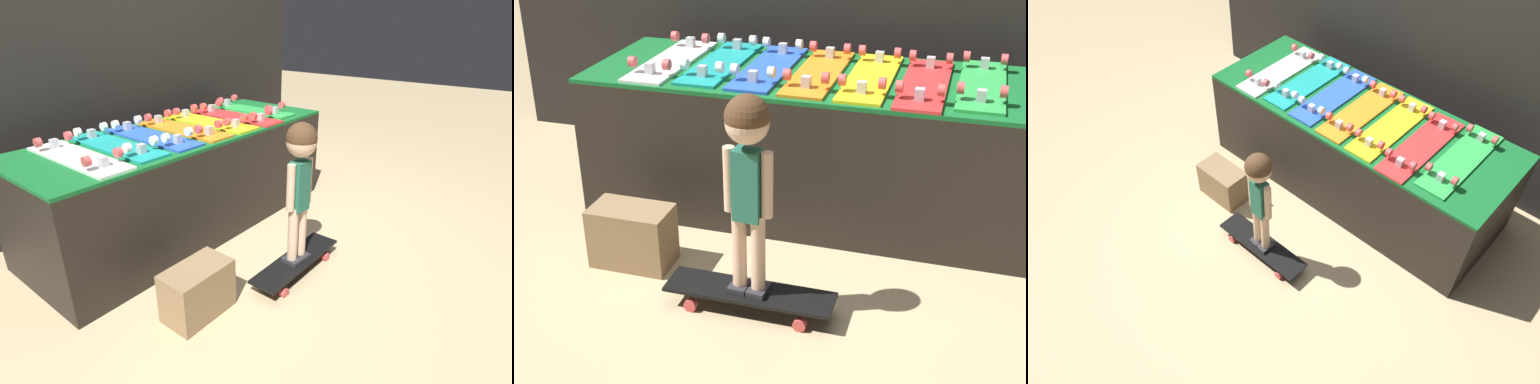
% 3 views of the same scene
% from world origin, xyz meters
% --- Properties ---
extents(ground_plane, '(16.00, 16.00, 0.00)m').
position_xyz_m(ground_plane, '(0.00, 0.00, 0.00)').
color(ground_plane, tan).
extents(back_wall, '(4.13, 0.10, 2.25)m').
position_xyz_m(back_wall, '(0.00, 1.17, 1.12)').
color(back_wall, black).
rests_on(back_wall, ground_plane).
extents(display_rack, '(2.19, 0.81, 0.70)m').
position_xyz_m(display_rack, '(0.00, 0.47, 0.35)').
color(display_rack, black).
rests_on(display_rack, ground_plane).
extents(skateboard_white_on_rack, '(0.20, 0.75, 0.09)m').
position_xyz_m(skateboard_white_on_rack, '(-0.75, 0.45, 0.71)').
color(skateboard_white_on_rack, white).
rests_on(skateboard_white_on_rack, display_rack).
extents(skateboard_teal_on_rack, '(0.20, 0.75, 0.09)m').
position_xyz_m(skateboard_teal_on_rack, '(-0.50, 0.48, 0.71)').
color(skateboard_teal_on_rack, teal).
rests_on(skateboard_teal_on_rack, display_rack).
extents(skateboard_blue_on_rack, '(0.20, 0.75, 0.09)m').
position_xyz_m(skateboard_blue_on_rack, '(-0.25, 0.47, 0.71)').
color(skateboard_blue_on_rack, blue).
rests_on(skateboard_blue_on_rack, display_rack).
extents(skateboard_orange_on_rack, '(0.20, 0.75, 0.09)m').
position_xyz_m(skateboard_orange_on_rack, '(0.00, 0.47, 0.71)').
color(skateboard_orange_on_rack, orange).
rests_on(skateboard_orange_on_rack, display_rack).
extents(skateboard_yellow_on_rack, '(0.20, 0.75, 0.09)m').
position_xyz_m(skateboard_yellow_on_rack, '(0.25, 0.46, 0.71)').
color(skateboard_yellow_on_rack, yellow).
rests_on(skateboard_yellow_on_rack, display_rack).
extents(skateboard_red_on_rack, '(0.20, 0.75, 0.09)m').
position_xyz_m(skateboard_red_on_rack, '(0.50, 0.44, 0.71)').
color(skateboard_red_on_rack, red).
rests_on(skateboard_red_on_rack, display_rack).
extents(skateboard_green_on_rack, '(0.20, 0.75, 0.09)m').
position_xyz_m(skateboard_green_on_rack, '(0.75, 0.49, 0.71)').
color(skateboard_green_on_rack, green).
rests_on(skateboard_green_on_rack, display_rack).
extents(skateboard_on_floor, '(0.68, 0.18, 0.09)m').
position_xyz_m(skateboard_on_floor, '(-0.04, -0.49, 0.07)').
color(skateboard_on_floor, black).
rests_on(skateboard_on_floor, ground_plane).
extents(child, '(0.20, 0.17, 0.82)m').
position_xyz_m(child, '(-0.04, -0.49, 0.66)').
color(child, '#2D2D33').
rests_on(child, skateboard_on_floor).
extents(storage_box, '(0.35, 0.20, 0.27)m').
position_xyz_m(storage_box, '(-0.64, -0.30, 0.14)').
color(storage_box, '#8E704C').
rests_on(storage_box, ground_plane).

